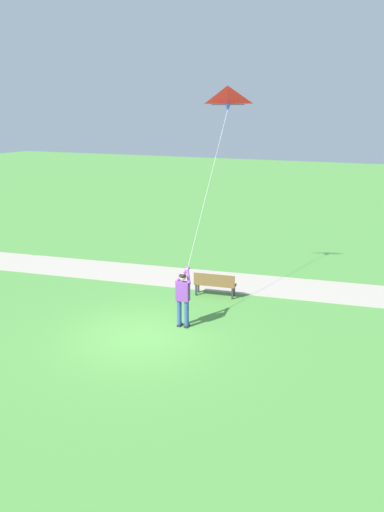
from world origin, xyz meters
name	(u,v)px	position (x,y,z in m)	size (l,w,h in m)	color
ground_plane	(140,336)	(0.00, 0.00, 0.00)	(120.00, 120.00, 0.00)	#4C8E3D
walkway_path	(263,285)	(-5.85, 2.00, 0.01)	(2.40, 32.00, 0.02)	#ADA393
person_kite_flyer	(183,295)	(-1.17, 0.86, 1.05)	(0.62, 0.52, 1.83)	#232328
flying_kite	(227,99)	(-5.39, 0.56, 6.84)	(4.20, 1.31, 5.53)	red
park_bench_near_walkway	(215,283)	(-3.97, 0.76, 0.51)	(0.66, 1.55, 0.88)	brown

